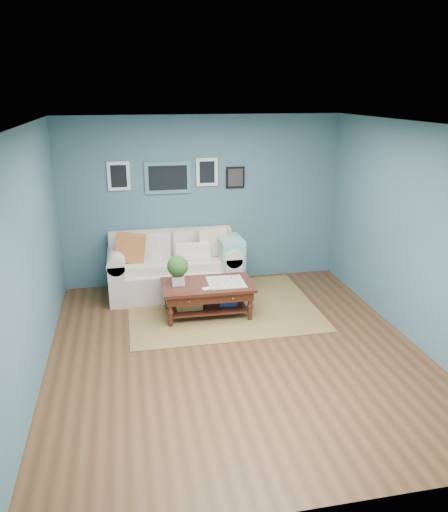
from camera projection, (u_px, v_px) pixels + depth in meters
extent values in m
plane|color=brown|center=(236.00, 351.00, 6.14)|extent=(5.00, 5.00, 0.00)
plane|color=white|center=(238.00, 125.00, 5.28)|extent=(5.00, 5.00, 0.00)
cube|color=#426274|center=(203.00, 201.00, 8.04)|extent=(4.50, 0.02, 2.70)
cube|color=#426274|center=(319.00, 353.00, 3.39)|extent=(4.50, 0.02, 2.70)
cube|color=#426274|center=(30.00, 259.00, 5.29)|extent=(0.02, 5.00, 2.70)
cube|color=#426274|center=(415.00, 235.00, 6.13)|extent=(0.02, 5.00, 2.70)
cube|color=slate|center=(168.00, 178.00, 7.78)|extent=(0.72, 0.03, 0.50)
cube|color=black|center=(168.00, 178.00, 7.77)|extent=(0.60, 0.01, 0.38)
cube|color=white|center=(119.00, 176.00, 7.63)|extent=(0.34, 0.03, 0.44)
cube|color=white|center=(207.00, 172.00, 7.88)|extent=(0.34, 0.03, 0.44)
cube|color=black|center=(235.00, 177.00, 8.00)|extent=(0.30, 0.03, 0.34)
cube|color=brown|center=(222.00, 307.00, 7.36)|extent=(2.71, 2.17, 0.01)
cube|color=beige|center=(174.00, 280.00, 7.82)|extent=(1.48, 0.92, 0.44)
cube|color=beige|center=(171.00, 245.00, 8.00)|extent=(1.94, 0.23, 0.50)
cube|color=beige|center=(117.00, 278.00, 7.62)|extent=(0.25, 0.92, 0.65)
cube|color=beige|center=(228.00, 270.00, 7.95)|extent=(0.25, 0.92, 0.65)
cylinder|color=beige|center=(116.00, 258.00, 7.52)|extent=(0.27, 0.92, 0.27)
cylinder|color=beige|center=(228.00, 251.00, 7.84)|extent=(0.27, 0.92, 0.27)
cube|color=beige|center=(148.00, 266.00, 7.59)|extent=(0.75, 0.58, 0.14)
cube|color=beige|center=(200.00, 262.00, 7.74)|extent=(0.75, 0.58, 0.14)
cube|color=beige|center=(146.00, 244.00, 7.78)|extent=(0.75, 0.13, 0.38)
cube|color=beige|center=(197.00, 241.00, 7.93)|extent=(0.75, 0.13, 0.38)
cube|color=#CE612F|center=(130.00, 248.00, 7.46)|extent=(0.50, 0.18, 0.50)
cube|color=#F2E8CB|center=(213.00, 242.00, 7.77)|extent=(0.49, 0.19, 0.48)
cube|color=silver|center=(193.00, 251.00, 7.62)|extent=(0.52, 0.13, 0.25)
cube|color=#76B2A4|center=(230.00, 263.00, 7.78)|extent=(0.36, 0.57, 0.84)
cube|color=black|center=(207.00, 285.00, 6.98)|extent=(1.29, 0.77, 0.04)
cube|color=black|center=(207.00, 291.00, 7.01)|extent=(1.20, 0.68, 0.13)
cube|color=black|center=(208.00, 307.00, 7.09)|extent=(1.09, 0.57, 0.03)
sphere|color=gold|center=(189.00, 302.00, 6.64)|extent=(0.03, 0.03, 0.03)
sphere|color=gold|center=(233.00, 298.00, 6.74)|extent=(0.03, 0.03, 0.03)
cylinder|color=black|center=(170.00, 312.00, 6.70)|extent=(0.06, 0.06, 0.43)
cylinder|color=black|center=(250.00, 306.00, 6.89)|extent=(0.06, 0.06, 0.43)
cylinder|color=black|center=(167.00, 296.00, 7.23)|extent=(0.06, 0.06, 0.43)
cylinder|color=black|center=(241.00, 290.00, 7.42)|extent=(0.06, 0.06, 0.43)
cube|color=beige|center=(178.00, 280.00, 6.94)|extent=(0.17, 0.17, 0.13)
sphere|color=#1F5116|center=(178.00, 266.00, 6.87)|extent=(0.30, 0.30, 0.30)
cube|color=silver|center=(226.00, 282.00, 7.02)|extent=(0.52, 0.52, 0.01)
cube|color=#A77443|center=(189.00, 301.00, 7.01)|extent=(0.37, 0.26, 0.21)
cube|color=#254092|center=(228.00, 300.00, 7.14)|extent=(0.26, 0.20, 0.12)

